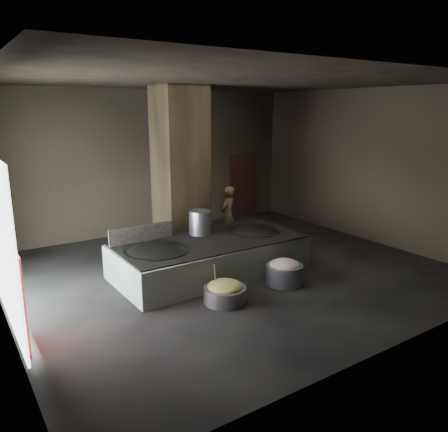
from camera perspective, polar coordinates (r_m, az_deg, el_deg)
floor at (r=10.94m, az=0.67°, el=-7.32°), size 10.00×9.00×0.10m
ceiling at (r=10.23m, az=0.74°, el=17.50°), size 10.00×9.00×0.10m
back_wall at (r=14.30m, az=-9.64°, el=7.01°), size 10.00×0.10×4.50m
front_wall at (r=7.11m, az=21.69°, el=-0.51°), size 10.00×0.10×4.50m
right_wall at (r=13.79m, az=18.48°, el=6.25°), size 0.10×9.00×4.50m
pillar at (r=11.80m, az=-5.72°, el=5.74°), size 1.20×1.20×4.50m
hearth_platform at (r=10.68m, az=-1.80°, el=-5.29°), size 4.64×2.30×0.80m
platform_cap at (r=10.55m, az=-1.81°, el=-3.16°), size 4.49×2.16×0.03m
wok_left at (r=9.88m, az=-8.86°, el=-4.90°), size 1.45×1.45×0.40m
wok_left_rim at (r=9.86m, az=-8.88°, el=-4.51°), size 1.48×1.48×0.05m
wok_right at (r=11.34m, az=3.88°, el=-2.31°), size 1.35×1.35×0.38m
wok_right_rim at (r=11.32m, az=3.89°, el=-1.97°), size 1.38×1.38×0.05m
stock_pot at (r=10.94m, az=-3.11°, el=-0.83°), size 0.56×0.56×0.60m
splash_guard at (r=10.50m, az=-10.75°, el=-2.25°), size 1.60×0.10×0.40m
cook at (r=12.91m, az=0.50°, el=0.16°), size 0.73×0.65×1.69m
veg_basin at (r=9.15m, az=0.14°, el=-10.23°), size 1.05×1.05×0.33m
veg_fill at (r=9.07m, az=0.14°, el=-9.15°), size 0.73×0.73×0.22m
ladle at (r=9.04m, az=-1.19°, el=-7.88°), size 0.23×0.30×0.63m
meat_basin at (r=10.11m, az=7.88°, el=-7.54°), size 1.04×1.04×0.46m
meat_fill at (r=10.04m, az=7.92°, el=-6.38°), size 0.70×0.70×0.27m
doorway_near at (r=14.90m, az=-5.08°, el=2.94°), size 1.18×0.08×2.38m
doorway_near_glow at (r=14.90m, az=-6.12°, el=2.72°), size 0.82×0.04×1.95m
doorway_far at (r=16.16m, az=2.44°, el=3.83°), size 1.18×0.08×2.38m
doorway_far_glow at (r=16.11m, az=1.70°, el=3.63°), size 0.80×0.04×1.89m
pavilion_sliver at (r=8.00m, az=-25.12°, el=-9.91°), size 0.05×0.90×1.70m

